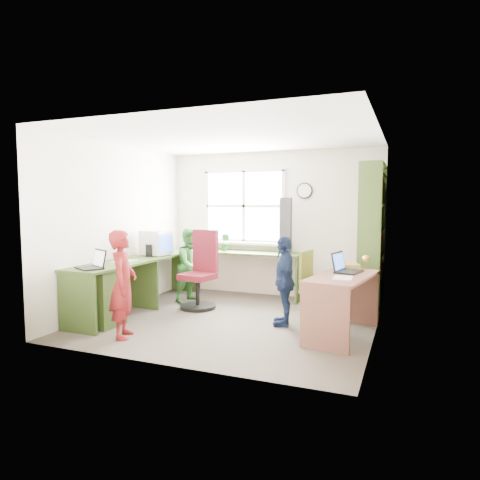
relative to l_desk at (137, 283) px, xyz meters
The scene contains 19 objects.
room 1.57m from the l_desk, 16.12° to the left, with size 3.64×3.44×2.44m.
l_desk is the anchor object (origin of this frame).
right_desk 2.76m from the l_desk, ahead, with size 0.77×1.33×0.72m.
bookshelf 3.35m from the l_desk, 26.43° to the left, with size 0.30×1.02×2.10m.
swivel_chair 0.96m from the l_desk, 52.01° to the left, with size 0.60×0.60×1.15m.
wooden_chair 2.40m from the l_desk, 10.31° to the left, with size 0.47×0.47×0.96m.
crt_monitor 0.89m from the l_desk, 102.36° to the left, with size 0.44×0.40×0.38m.
laptop_left 0.78m from the l_desk, 102.33° to the right, with size 0.43×0.40×0.23m.
laptop_right 2.78m from the l_desk, ahead, with size 0.36×0.41×0.24m.
speaker_a 0.70m from the l_desk, 106.03° to the left, with size 0.10×0.10×0.19m.
speaker_b 1.24m from the l_desk, 99.29° to the left, with size 0.11×0.11×0.20m.
cd_tower 2.50m from the l_desk, 48.05° to the left, with size 0.19×0.17×0.89m.
game_box 2.82m from the l_desk, 14.46° to the left, with size 0.37×0.37×0.06m.
paper_a 0.36m from the l_desk, behind, with size 0.23×0.32×0.00m.
paper_b 2.79m from the l_desk, ahead, with size 0.22×0.30×0.00m.
potted_plant 1.85m from the l_desk, 71.65° to the left, with size 0.16×0.13×0.29m, color #2A6A33.
person_red 0.95m from the l_desk, 64.24° to the right, with size 0.45×0.30×1.25m, color maroon.
person_green 1.11m from the l_desk, 76.44° to the left, with size 0.56×0.44×1.15m, color #357F32.
person_navy 2.03m from the l_desk, ahead, with size 0.67×0.28×1.14m, color #162245.
Camera 1 is at (2.15, -5.13, 1.56)m, focal length 32.00 mm.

